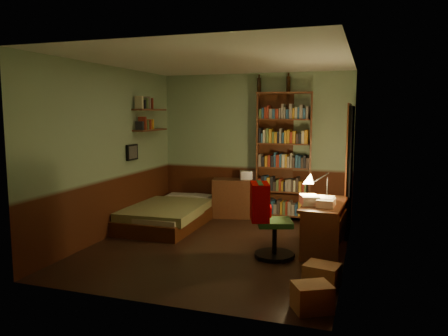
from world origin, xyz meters
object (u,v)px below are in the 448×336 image
(desk_lamp, at_px, (327,182))
(cardboard_box_a, at_px, (312,297))
(mini_stereo, at_px, (248,175))
(office_chair, at_px, (275,223))
(desk, at_px, (324,226))
(dresser, at_px, (234,198))
(cardboard_box_b, at_px, (322,276))
(bed, at_px, (171,206))
(bookshelf, at_px, (283,157))

(desk_lamp, distance_m, cardboard_box_a, 2.16)
(desk_lamp, bearing_deg, cardboard_box_a, -89.27)
(mini_stereo, distance_m, office_chair, 2.34)
(desk_lamp, bearing_deg, desk, -142.22)
(dresser, height_order, cardboard_box_b, dresser)
(bed, xyz_separation_m, office_chair, (2.05, -1.16, 0.16))
(mini_stereo, xyz_separation_m, desk, (1.53, -1.56, -0.44))
(desk, distance_m, desk_lamp, 0.63)
(bookshelf, relative_size, office_chair, 2.43)
(bookshelf, relative_size, cardboard_box_a, 6.35)
(desk, relative_size, cardboard_box_b, 3.44)
(cardboard_box_a, bearing_deg, office_chair, 115.27)
(desk, height_order, cardboard_box_b, desk)
(bed, bearing_deg, cardboard_box_b, -35.48)
(bed, distance_m, mini_stereo, 1.53)
(dresser, distance_m, mini_stereo, 0.49)
(desk, height_order, desk_lamp, desk_lamp)
(bookshelf, distance_m, cardboard_box_b, 3.20)
(dresser, height_order, cardboard_box_a, dresser)
(mini_stereo, relative_size, office_chair, 0.30)
(bed, relative_size, cardboard_box_b, 5.68)
(desk, distance_m, office_chair, 0.81)
(desk, relative_size, desk_lamp, 2.12)
(desk, xyz_separation_m, cardboard_box_a, (0.09, -1.97, -0.20))
(desk, bearing_deg, dresser, 143.63)
(cardboard_box_a, bearing_deg, mini_stereo, 114.66)
(mini_stereo, bearing_deg, bookshelf, -24.99)
(bed, distance_m, bookshelf, 2.14)
(cardboard_box_b, bearing_deg, bed, 144.53)
(bookshelf, height_order, desk_lamp, bookshelf)
(cardboard_box_a, bearing_deg, bed, 136.52)
(mini_stereo, distance_m, cardboard_box_b, 3.41)
(dresser, bearing_deg, desk, -52.78)
(cardboard_box_b, bearing_deg, cardboard_box_a, -92.77)
(dresser, height_order, desk_lamp, desk_lamp)
(bed, height_order, desk_lamp, desk_lamp)
(office_chair, bearing_deg, cardboard_box_a, -83.68)
(dresser, distance_m, cardboard_box_b, 3.36)
(mini_stereo, xyz_separation_m, bookshelf, (0.66, -0.04, 0.35))
(mini_stereo, distance_m, cardboard_box_a, 3.94)
(dresser, height_order, office_chair, office_chair)
(dresser, bearing_deg, office_chair, -72.89)
(bed, distance_m, cardboard_box_b, 3.38)
(office_chair, xyz_separation_m, cardboard_box_a, (0.67, -1.42, -0.33))
(dresser, bearing_deg, bookshelf, -7.78)
(bookshelf, distance_m, office_chair, 2.19)
(mini_stereo, bearing_deg, bed, -160.55)
(desk, bearing_deg, desk_lamp, 41.92)
(office_chair, distance_m, cardboard_box_a, 1.61)
(office_chair, bearing_deg, mini_stereo, 95.30)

